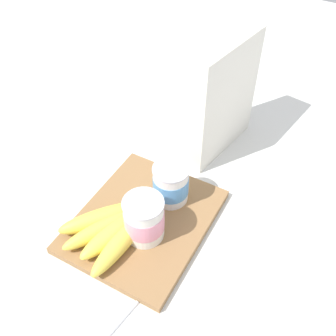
{
  "coord_description": "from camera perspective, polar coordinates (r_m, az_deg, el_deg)",
  "views": [
    {
      "loc": [
        0.38,
        0.26,
        0.62
      ],
      "look_at": [
        -0.1,
        0.0,
        0.07
      ],
      "focal_mm": 42.57,
      "sensor_mm": 36.0,
      "label": 1
    }
  ],
  "objects": [
    {
      "name": "ground_plane",
      "position": [
        0.77,
        -3.49,
        -7.87
      ],
      "size": [
        2.4,
        2.4,
        0.0
      ],
      "primitive_type": "plane",
      "color": "silver"
    },
    {
      "name": "cutting_board",
      "position": [
        0.77,
        -3.51,
        -7.53
      ],
      "size": [
        0.28,
        0.23,
        0.02
      ],
      "primitive_type": "cube",
      "color": "olive",
      "rests_on": "ground_plane"
    },
    {
      "name": "cereal_box",
      "position": [
        0.85,
        7.12,
        10.1
      ],
      "size": [
        0.21,
        0.1,
        0.26
      ],
      "primitive_type": "cube",
      "rotation": [
        0.0,
        0.0,
        2.97
      ],
      "color": "white",
      "rests_on": "ground_plane"
    },
    {
      "name": "yogurt_cup_front",
      "position": [
        0.76,
        0.4,
        -2.26
      ],
      "size": [
        0.07,
        0.07,
        0.08
      ],
      "color": "white",
      "rests_on": "cutting_board"
    },
    {
      "name": "yogurt_cup_back",
      "position": [
        0.7,
        -3.44,
        -7.28
      ],
      "size": [
        0.07,
        0.07,
        0.09
      ],
      "color": "white",
      "rests_on": "cutting_board"
    },
    {
      "name": "banana_bunch",
      "position": [
        0.73,
        -7.88,
        -8.39
      ],
      "size": [
        0.19,
        0.14,
        0.04
      ],
      "color": "yellow",
      "rests_on": "cutting_board"
    }
  ]
}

